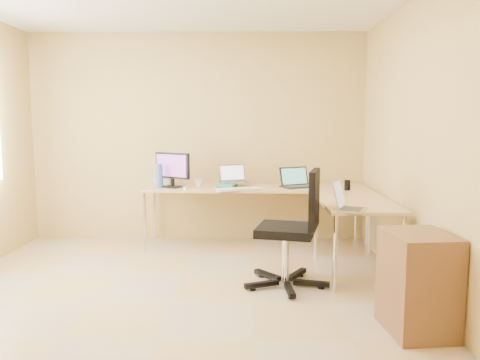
{
  "coord_description": "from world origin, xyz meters",
  "views": [
    {
      "loc": [
        0.62,
        -3.97,
        1.52
      ],
      "look_at": [
        0.55,
        1.1,
        0.9
      ],
      "focal_mm": 36.8,
      "sensor_mm": 36.0,
      "label": 1
    }
  ],
  "objects_px": {
    "water_bottle": "(159,176)",
    "office_chair": "(286,233)",
    "desk_return": "(355,236)",
    "keyboard": "(238,189)",
    "mug": "(198,183)",
    "desk_main": "(255,216)",
    "cabinet": "(418,283)",
    "laptop_return": "(350,198)",
    "desk_fan": "(181,175)",
    "laptop_center": "(234,174)",
    "laptop_black": "(298,177)",
    "monitor": "(172,170)"
  },
  "relations": [
    {
      "from": "keyboard",
      "to": "mug",
      "type": "relative_size",
      "value": 4.66
    },
    {
      "from": "laptop_return",
      "to": "cabinet",
      "type": "height_order",
      "value": "laptop_return"
    },
    {
      "from": "desk_return",
      "to": "water_bottle",
      "type": "relative_size",
      "value": 4.62
    },
    {
      "from": "keyboard",
      "to": "mug",
      "type": "height_order",
      "value": "mug"
    },
    {
      "from": "monitor",
      "to": "laptop_return",
      "type": "bearing_deg",
      "value": -8.39
    },
    {
      "from": "office_chair",
      "to": "laptop_center",
      "type": "bearing_deg",
      "value": 122.72
    },
    {
      "from": "desk_main",
      "to": "cabinet",
      "type": "bearing_deg",
      "value": -64.91
    },
    {
      "from": "laptop_black",
      "to": "cabinet",
      "type": "bearing_deg",
      "value": -101.29
    },
    {
      "from": "desk_return",
      "to": "laptop_center",
      "type": "xyz_separation_m",
      "value": [
        -1.23,
        1.01,
        0.52
      ]
    },
    {
      "from": "water_bottle",
      "to": "desk_main",
      "type": "bearing_deg",
      "value": 7.02
    },
    {
      "from": "mug",
      "to": "water_bottle",
      "type": "height_order",
      "value": "water_bottle"
    },
    {
      "from": "laptop_black",
      "to": "laptop_center",
      "type": "bearing_deg",
      "value": 148.94
    },
    {
      "from": "desk_return",
      "to": "laptop_return",
      "type": "height_order",
      "value": "laptop_return"
    },
    {
      "from": "water_bottle",
      "to": "office_chair",
      "type": "height_order",
      "value": "office_chair"
    },
    {
      "from": "desk_main",
      "to": "desk_return",
      "type": "xyz_separation_m",
      "value": [
        0.98,
        -1.0,
        0.0
      ]
    },
    {
      "from": "office_chair",
      "to": "desk_fan",
      "type": "bearing_deg",
      "value": 141.05
    },
    {
      "from": "desk_main",
      "to": "laptop_center",
      "type": "relative_size",
      "value": 8.16
    },
    {
      "from": "laptop_return",
      "to": "office_chair",
      "type": "distance_m",
      "value": 0.66
    },
    {
      "from": "water_bottle",
      "to": "desk_fan",
      "type": "relative_size",
      "value": 1.06
    },
    {
      "from": "desk_main",
      "to": "cabinet",
      "type": "height_order",
      "value": "desk_main"
    },
    {
      "from": "laptop_black",
      "to": "water_bottle",
      "type": "height_order",
      "value": "water_bottle"
    },
    {
      "from": "desk_fan",
      "to": "cabinet",
      "type": "distance_m",
      "value": 3.22
    },
    {
      "from": "desk_return",
      "to": "laptop_center",
      "type": "height_order",
      "value": "laptop_center"
    },
    {
      "from": "desk_main",
      "to": "mug",
      "type": "distance_m",
      "value": 0.8
    },
    {
      "from": "monitor",
      "to": "water_bottle",
      "type": "bearing_deg",
      "value": -130.28
    },
    {
      "from": "mug",
      "to": "water_bottle",
      "type": "distance_m",
      "value": 0.47
    },
    {
      "from": "cabinet",
      "to": "water_bottle",
      "type": "bearing_deg",
      "value": 128.91
    },
    {
      "from": "desk_return",
      "to": "office_chair",
      "type": "xyz_separation_m",
      "value": [
        -0.72,
        -0.43,
        0.14
      ]
    },
    {
      "from": "laptop_black",
      "to": "laptop_return",
      "type": "bearing_deg",
      "value": -104.57
    },
    {
      "from": "keyboard",
      "to": "mug",
      "type": "distance_m",
      "value": 0.53
    },
    {
      "from": "desk_return",
      "to": "monitor",
      "type": "height_order",
      "value": "monitor"
    },
    {
      "from": "desk_fan",
      "to": "keyboard",
      "type": "bearing_deg",
      "value": -21.58
    },
    {
      "from": "laptop_black",
      "to": "desk_fan",
      "type": "distance_m",
      "value": 1.4
    },
    {
      "from": "water_bottle",
      "to": "laptop_center",
      "type": "bearing_deg",
      "value": 10.0
    },
    {
      "from": "desk_fan",
      "to": "cabinet",
      "type": "bearing_deg",
      "value": -45.08
    },
    {
      "from": "monitor",
      "to": "desk_main",
      "type": "bearing_deg",
      "value": 35.93
    },
    {
      "from": "office_chair",
      "to": "mug",
      "type": "bearing_deg",
      "value": 137.3
    },
    {
      "from": "desk_return",
      "to": "cabinet",
      "type": "bearing_deg",
      "value": -83.9
    },
    {
      "from": "keyboard",
      "to": "cabinet",
      "type": "distance_m",
      "value": 2.52
    },
    {
      "from": "laptop_return",
      "to": "laptop_center",
      "type": "bearing_deg",
      "value": 57.3
    },
    {
      "from": "keyboard",
      "to": "water_bottle",
      "type": "distance_m",
      "value": 0.94
    },
    {
      "from": "mug",
      "to": "desk_fan",
      "type": "height_order",
      "value": "desk_fan"
    },
    {
      "from": "desk_return",
      "to": "laptop_return",
      "type": "relative_size",
      "value": 4.03
    },
    {
      "from": "laptop_black",
      "to": "cabinet",
      "type": "distance_m",
      "value": 2.48
    },
    {
      "from": "laptop_return",
      "to": "cabinet",
      "type": "bearing_deg",
      "value": -136.69
    },
    {
      "from": "monitor",
      "to": "cabinet",
      "type": "distance_m",
      "value": 3.18
    },
    {
      "from": "desk_return",
      "to": "desk_fan",
      "type": "bearing_deg",
      "value": 150.6
    },
    {
      "from": "office_chair",
      "to": "cabinet",
      "type": "relative_size",
      "value": 1.49
    },
    {
      "from": "desk_return",
      "to": "monitor",
      "type": "distance_m",
      "value": 2.23
    },
    {
      "from": "laptop_black",
      "to": "cabinet",
      "type": "relative_size",
      "value": 0.51
    }
  ]
}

